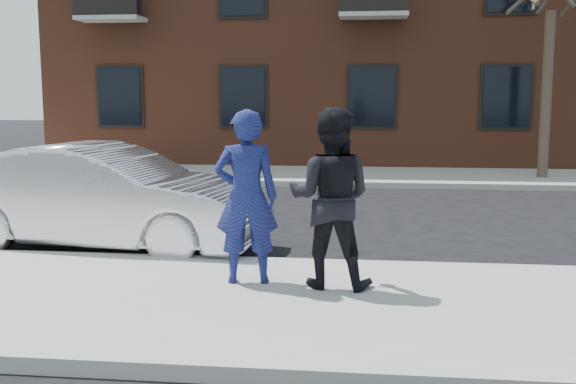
# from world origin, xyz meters

# --- Properties ---
(ground) EXTENTS (100.00, 100.00, 0.00)m
(ground) POSITION_xyz_m (0.00, 0.00, 0.00)
(ground) COLOR black
(ground) RESTS_ON ground
(near_sidewalk) EXTENTS (50.00, 3.50, 0.15)m
(near_sidewalk) POSITION_xyz_m (0.00, -0.25, 0.07)
(near_sidewalk) COLOR gray
(near_sidewalk) RESTS_ON ground
(near_curb) EXTENTS (50.00, 0.10, 0.15)m
(near_curb) POSITION_xyz_m (0.00, 1.55, 0.07)
(near_curb) COLOR #999691
(near_curb) RESTS_ON ground
(far_sidewalk) EXTENTS (50.00, 3.50, 0.15)m
(far_sidewalk) POSITION_xyz_m (0.00, 11.25, 0.07)
(far_sidewalk) COLOR gray
(far_sidewalk) RESTS_ON ground
(far_curb) EXTENTS (50.00, 0.10, 0.15)m
(far_curb) POSITION_xyz_m (0.00, 9.45, 0.07)
(far_curb) COLOR #999691
(far_curb) RESTS_ON ground
(silver_sedan) EXTENTS (4.88, 2.18, 1.55)m
(silver_sedan) POSITION_xyz_m (-3.85, 2.42, 0.78)
(silver_sedan) COLOR silver
(silver_sedan) RESTS_ON ground
(man_hoodie) EXTENTS (0.78, 0.58, 1.97)m
(man_hoodie) POSITION_xyz_m (-1.39, 0.42, 1.13)
(man_hoodie) COLOR navy
(man_hoodie) RESTS_ON near_sidewalk
(man_peacoat) EXTENTS (1.04, 0.86, 1.99)m
(man_peacoat) POSITION_xyz_m (-0.44, 0.37, 1.14)
(man_peacoat) COLOR black
(man_peacoat) RESTS_ON near_sidewalk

